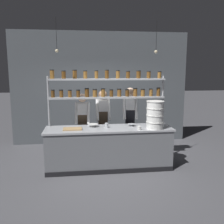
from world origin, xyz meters
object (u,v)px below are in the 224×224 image
container_stack (155,115)px  serving_cup_by_board (107,125)px  chef_left (83,122)px  prep_bowl_center_front (93,125)px  cutting_board (73,129)px  chef_center (103,119)px  serving_cup_front (139,128)px  prep_bowl_near_left (132,125)px  spice_shelf_unit (107,90)px  chef_right (130,117)px

container_stack → serving_cup_by_board: size_ratio=5.71×
chef_left → prep_bowl_center_front: size_ratio=7.10×
chef_left → container_stack: bearing=-22.4°
cutting_board → serving_cup_by_board: serving_cup_by_board is taller
chef_left → serving_cup_by_board: size_ratio=15.34×
chef_left → chef_center: 0.54m
chef_left → serving_cup_front: 1.49m
cutting_board → prep_bowl_near_left: prep_bowl_near_left is taller
chef_left → chef_center: bearing=24.0°
chef_left → container_stack: size_ratio=2.69×
prep_bowl_center_front → prep_bowl_near_left: bearing=-2.0°
prep_bowl_near_left → container_stack: bearing=-34.0°
prep_bowl_near_left → serving_cup_front: serving_cup_front is taller
serving_cup_front → serving_cup_by_board: (-0.67, 0.29, 0.01)m
spice_shelf_unit → prep_bowl_near_left: (0.54, -0.21, -0.79)m
container_stack → prep_bowl_center_front: bearing=165.9°
cutting_board → prep_bowl_near_left: (1.33, 0.17, 0.01)m
chef_center → serving_cup_by_board: bearing=-91.3°
prep_bowl_center_front → serving_cup_front: 1.05m
chef_left → prep_bowl_center_front: (0.22, -0.49, 0.02)m
serving_cup_front → spice_shelf_unit: bearing=136.3°
chef_center → prep_bowl_near_left: bearing=-51.0°
container_stack → prep_bowl_center_front: size_ratio=2.64×
chef_center → serving_cup_front: size_ratio=20.60×
container_stack → prep_bowl_near_left: 0.61m
container_stack → serving_cup_front: bearing=-167.2°
spice_shelf_unit → chef_center: bearing=96.4°
cutting_board → container_stack: bearing=-4.4°
chef_right → prep_bowl_center_front: chef_right is taller
serving_cup_by_board → container_stack: bearing=-11.1°
chef_left → serving_cup_by_board: chef_left is taller
container_stack → cutting_board: (-1.78, 0.14, -0.29)m
chef_right → prep_bowl_near_left: (-0.07, -0.55, -0.08)m
chef_center → container_stack: bearing=-45.4°
chef_left → container_stack: (1.55, -0.82, 0.29)m
spice_shelf_unit → prep_bowl_near_left: size_ratio=15.46×
container_stack → prep_bowl_center_front: (-1.33, 0.33, -0.27)m
chef_left → cutting_board: size_ratio=4.06×
spice_shelf_unit → chef_left: size_ratio=1.65×
chef_left → container_stack: chef_left is taller
chef_left → prep_bowl_center_front: bearing=-60.0°
prep_bowl_center_front → chef_center: bearing=66.4°
chef_center → spice_shelf_unit: bearing=-85.5°
prep_bowl_near_left → chef_center: bearing=130.9°
chef_center → prep_bowl_center_front: chef_center is taller
chef_left → chef_right: chef_right is taller
spice_shelf_unit → cutting_board: size_ratio=6.71×
chef_left → cutting_board: 0.72m
container_stack → chef_right: bearing=114.0°
chef_left → serving_cup_by_board: 0.81m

